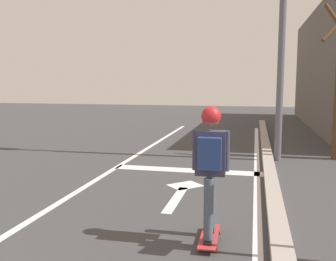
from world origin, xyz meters
TOP-DOWN VIEW (x-y plane):
  - lane_line_center at (0.19, 6.00)m, footprint 0.12×20.00m
  - lane_line_curbside at (3.23, 6.00)m, footprint 0.12×20.00m
  - stop_bar at (1.78, 8.04)m, footprint 3.19×0.40m
  - lane_arrow_stem at (1.94, 6.00)m, footprint 0.16×1.40m
  - lane_arrow_head at (1.94, 6.85)m, footprint 0.71×0.71m
  - curb_strip at (3.48, 6.00)m, footprint 0.24×24.00m
  - skateboard at (2.67, 4.48)m, footprint 0.24×0.78m
  - skater at (2.67, 4.46)m, footprint 0.43×0.59m

SIDE VIEW (x-z plane):
  - lane_line_center at x=0.19m, z-range 0.00..0.01m
  - lane_line_curbside at x=3.23m, z-range 0.00..0.01m
  - stop_bar at x=1.78m, z-range 0.00..0.01m
  - lane_arrow_stem at x=1.94m, z-range 0.00..0.01m
  - lane_arrow_head at x=1.94m, z-range 0.00..0.01m
  - skateboard at x=2.67m, z-range 0.03..0.11m
  - curb_strip at x=3.48m, z-range 0.00..0.14m
  - skater at x=2.67m, z-range 0.27..1.80m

